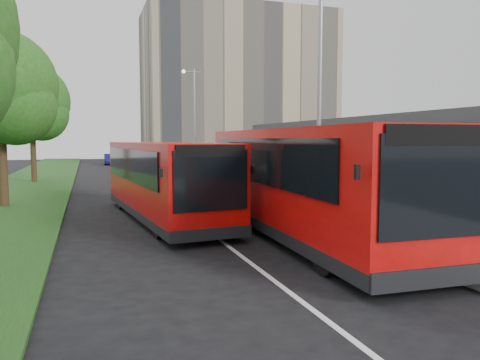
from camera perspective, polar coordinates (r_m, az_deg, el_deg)
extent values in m
plane|color=black|center=(13.70, -2.45, -7.34)|extent=(120.00, 120.00, 0.00)
cube|color=slate|center=(34.38, -1.85, 0.24)|extent=(5.00, 80.00, 0.15)
cube|color=#1E4215|center=(33.19, -23.94, -0.40)|extent=(5.00, 80.00, 0.10)
cube|color=silver|center=(28.27, -10.71, -1.02)|extent=(0.12, 70.00, 0.01)
cube|color=silver|center=(13.22, 14.04, -7.91)|extent=(0.12, 2.00, 0.01)
cube|color=silver|center=(18.48, 4.07, -4.11)|extent=(0.12, 2.00, 0.01)
cube|color=silver|center=(24.09, -1.33, -1.97)|extent=(0.12, 2.00, 0.01)
cube|color=silver|center=(29.85, -4.67, -0.63)|extent=(0.12, 2.00, 0.01)
cube|color=silver|center=(35.69, -6.92, 0.27)|extent=(0.12, 2.00, 0.01)
cube|color=silver|center=(41.57, -8.54, 0.92)|extent=(0.12, 2.00, 0.01)
cube|color=silver|center=(47.48, -9.75, 1.40)|extent=(0.12, 2.00, 0.01)
cube|color=silver|center=(53.42, -10.69, 1.78)|extent=(0.12, 2.00, 0.01)
cube|color=silver|center=(59.36, -11.45, 2.08)|extent=(0.12, 2.00, 0.01)
cube|color=tan|center=(57.96, -0.37, 11.01)|extent=(22.00, 12.00, 18.00)
cube|color=#323235|center=(25.51, 16.83, 2.70)|extent=(5.00, 26.00, 4.00)
cube|color=black|center=(24.17, 11.91, 1.75)|extent=(0.06, 24.00, 2.20)
cube|color=#323235|center=(23.52, 9.27, 5.84)|extent=(2.80, 26.00, 0.25)
cylinder|color=gray|center=(13.78, 25.63, -0.81)|extent=(0.12, 0.12, 3.30)
cylinder|color=gray|center=(33.30, -1.54, 2.80)|extent=(0.12, 0.12, 3.30)
cylinder|color=#312213|center=(22.17, -26.92, 1.63)|extent=(0.36, 0.36, 3.66)
sphere|color=#1E4E14|center=(21.71, -25.77, 8.22)|extent=(3.33, 3.33, 3.33)
cylinder|color=#312213|center=(34.07, -23.88, 2.89)|extent=(0.36, 0.36, 3.86)
sphere|color=#1E4E14|center=(34.15, -24.09, 8.78)|extent=(4.91, 4.91, 4.91)
sphere|color=#1E4E14|center=(33.64, -23.08, 7.38)|extent=(3.51, 3.51, 3.51)
sphere|color=#1E4E14|center=(34.66, -24.80, 7.68)|extent=(3.86, 3.86, 3.86)
cylinder|color=gray|center=(16.86, 9.64, 9.09)|extent=(0.16, 0.16, 8.00)
cylinder|color=gray|center=(35.77, -5.57, 6.94)|extent=(0.16, 0.16, 8.00)
cylinder|color=gray|center=(36.06, -5.94, 12.98)|extent=(1.40, 0.10, 0.10)
sphere|color=silver|center=(35.94, -6.90, 13.00)|extent=(0.28, 0.28, 0.28)
cube|color=red|center=(13.86, 7.94, 0.27)|extent=(2.97, 11.31, 2.84)
cube|color=black|center=(14.04, 7.87, -5.39)|extent=(2.99, 11.33, 0.32)
cube|color=black|center=(9.03, 23.02, -0.72)|extent=(2.41, 0.11, 1.87)
cube|color=black|center=(19.10, 0.89, 2.97)|extent=(2.36, 0.11, 1.39)
cube|color=black|center=(13.62, 2.19, 2.37)|extent=(0.30, 9.64, 1.29)
cube|color=black|center=(14.72, 12.26, 2.46)|extent=(0.30, 9.64, 1.29)
cube|color=black|center=(9.33, 22.71, -10.93)|extent=(2.68, 0.15, 0.37)
cube|color=black|center=(8.99, 23.26, 5.06)|extent=(2.25, 0.10, 0.37)
cube|color=black|center=(8.34, 14.08, 0.93)|extent=(0.08, 0.08, 0.27)
cylinder|color=black|center=(10.34, 10.61, -8.77)|extent=(0.35, 0.97, 0.96)
cylinder|color=black|center=(11.52, 20.70, -7.58)|extent=(0.35, 0.97, 0.96)
cylinder|color=black|center=(17.02, -0.70, -3.26)|extent=(0.35, 0.97, 0.96)
cylinder|color=black|center=(17.77, 6.30, -2.94)|extent=(0.35, 0.97, 0.96)
cube|color=red|center=(17.21, -9.26, 0.40)|extent=(3.32, 10.00, 2.48)
cube|color=black|center=(17.35, -9.20, -3.59)|extent=(3.34, 10.02, 0.28)
cube|color=black|center=(12.50, -3.52, -0.08)|extent=(2.10, 0.26, 1.64)
cube|color=black|center=(21.98, -12.54, 2.37)|extent=(2.05, 0.26, 1.21)
cube|color=black|center=(17.19, -13.35, 1.81)|extent=(0.90, 8.37, 1.12)
cube|color=black|center=(17.78, -5.80, 2.02)|extent=(0.90, 8.37, 1.12)
cube|color=black|center=(12.70, -3.47, -6.60)|extent=(2.33, 0.32, 0.33)
cube|color=black|center=(12.45, -3.52, 3.56)|extent=(1.96, 0.24, 0.33)
cube|color=black|center=(12.29, -9.59, 0.87)|extent=(0.09, 0.09, 0.23)
cube|color=black|center=(13.18, 1.50, 1.21)|extent=(0.09, 0.09, 0.23)
cylinder|color=black|center=(14.06, -9.77, -5.34)|extent=(0.36, 0.87, 0.84)
cylinder|color=black|center=(14.65, -2.28, -4.85)|extent=(0.36, 0.87, 0.84)
cylinder|color=black|center=(20.21, -14.20, -2.28)|extent=(0.36, 0.87, 0.84)
cylinder|color=black|center=(20.63, -8.82, -2.04)|extent=(0.36, 0.87, 0.84)
cylinder|color=#382817|center=(25.99, 3.73, -0.20)|extent=(0.48, 0.48, 0.85)
cylinder|color=#DEB20B|center=(32.76, -2.17, 0.94)|extent=(0.19, 0.19, 0.91)
imported|color=#56120C|center=(50.29, -12.42, 2.21)|extent=(1.46, 3.45, 1.16)
imported|color=navy|center=(55.71, -15.55, 2.44)|extent=(1.37, 3.78, 1.24)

